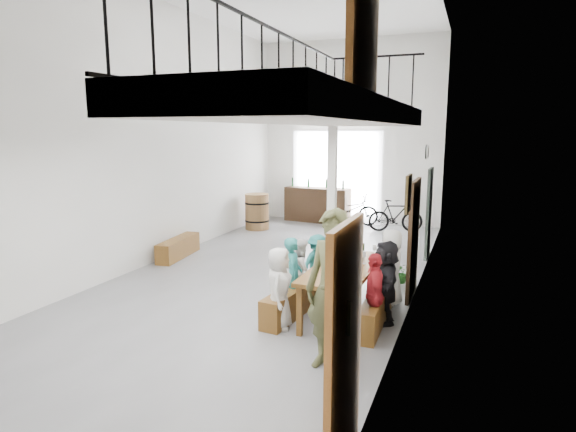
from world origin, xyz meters
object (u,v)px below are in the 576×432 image
at_px(serving_counter, 317,205).
at_px(bicycle_near, 349,209).
at_px(tasting_table, 344,272).
at_px(host_standing, 333,291).
at_px(oak_barrel, 257,212).
at_px(bench_inner, 298,298).
at_px(side_bench, 178,248).

height_order(serving_counter, bicycle_near, serving_counter).
distance_m(tasting_table, host_standing, 1.69).
distance_m(oak_barrel, serving_counter, 2.14).
relative_size(bench_inner, bicycle_near, 1.08).
xyz_separation_m(side_bench, host_standing, (4.65, -3.73, 0.75)).
xyz_separation_m(tasting_table, host_standing, (0.30, -1.65, 0.26)).
bearing_deg(bicycle_near, host_standing, -168.19).
bearing_deg(side_bench, tasting_table, -25.55).
relative_size(tasting_table, bicycle_near, 1.20).
relative_size(bench_inner, host_standing, 0.99).
bearing_deg(serving_counter, side_bench, -101.21).
relative_size(serving_counter, bicycle_near, 1.15).
bearing_deg(side_bench, bench_inner, -30.33).
bearing_deg(oak_barrel, serving_counter, 54.01).
bearing_deg(bicycle_near, serving_counter, 84.54).
height_order(tasting_table, side_bench, tasting_table).
relative_size(side_bench, oak_barrel, 1.49).
bearing_deg(bench_inner, tasting_table, 10.09).
bearing_deg(tasting_table, side_bench, 155.54).
xyz_separation_m(bench_inner, host_standing, (1.02, -1.60, 0.74)).
bearing_deg(serving_counter, bench_inner, -68.82).
xyz_separation_m(side_bench, serving_counter, (1.58, 5.24, 0.32)).
bearing_deg(bench_inner, oak_barrel, 126.87).
height_order(oak_barrel, bicycle_near, oak_barrel).
height_order(bench_inner, host_standing, host_standing).
height_order(tasting_table, host_standing, host_standing).
bearing_deg(tasting_table, serving_counter, 111.86).
height_order(tasting_table, serving_counter, serving_counter).
bearing_deg(host_standing, tasting_table, 113.28).
bearing_deg(host_standing, serving_counter, 121.89).
bearing_deg(side_bench, oak_barrel, 84.77).
distance_m(tasting_table, serving_counter, 7.83).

